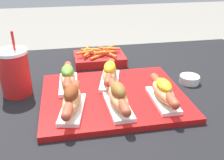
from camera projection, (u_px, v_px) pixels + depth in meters
serving_tray at (113, 96)px, 0.84m from camera, size 0.45×0.37×0.02m
hot_dog_0 at (72, 100)px, 0.73m from camera, size 0.09×0.20×0.08m
hot_dog_1 at (118, 97)px, 0.75m from camera, size 0.07×0.20×0.08m
hot_dog_2 at (163, 92)px, 0.78m from camera, size 0.06×0.21×0.07m
hot_dog_3 at (68, 77)px, 0.87m from camera, size 0.07×0.20×0.07m
hot_dog_4 at (110, 73)px, 0.90m from camera, size 0.10×0.20×0.07m
sauce_bowl at (189, 79)px, 0.94m from camera, size 0.07×0.07×0.03m
drink_cup at (15, 73)px, 0.84m from camera, size 0.10×0.10×0.21m
fries_basket at (99, 58)px, 1.12m from camera, size 0.21×0.15×0.06m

